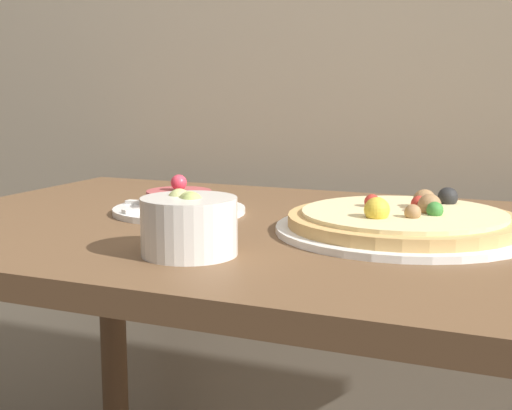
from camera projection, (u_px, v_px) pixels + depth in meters
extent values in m
cube|color=brown|center=(266.00, 236.00, 1.10)|extent=(1.16, 0.77, 0.03)
cylinder|color=brown|center=(114.00, 351.00, 1.66)|extent=(0.06, 0.06, 0.73)
cylinder|color=white|center=(403.00, 230.00, 1.04)|extent=(0.37, 0.37, 0.01)
cylinder|color=tan|center=(403.00, 221.00, 1.03)|extent=(0.34, 0.34, 0.02)
cylinder|color=beige|center=(403.00, 213.00, 1.03)|extent=(0.30, 0.30, 0.01)
sphere|color=#997047|center=(429.00, 205.00, 1.02)|extent=(0.03, 0.03, 0.03)
sphere|color=black|center=(448.00, 197.00, 1.10)|extent=(0.03, 0.03, 0.03)
sphere|color=gold|center=(377.00, 210.00, 0.98)|extent=(0.04, 0.04, 0.04)
sphere|color=#B22D23|center=(419.00, 204.00, 1.05)|extent=(0.02, 0.02, 0.02)
sphere|color=#B22D23|center=(372.00, 202.00, 1.07)|extent=(0.02, 0.02, 0.02)
sphere|color=#997047|center=(413.00, 212.00, 0.98)|extent=(0.02, 0.02, 0.02)
sphere|color=#997047|center=(424.00, 201.00, 1.06)|extent=(0.03, 0.03, 0.03)
sphere|color=#387F33|center=(435.00, 210.00, 1.00)|extent=(0.02, 0.02, 0.02)
cylinder|color=white|center=(179.00, 210.00, 1.20)|extent=(0.22, 0.22, 0.01)
cylinder|color=#A84747|center=(179.00, 199.00, 1.20)|extent=(0.11, 0.11, 0.03)
sphere|color=#E0384C|center=(179.00, 183.00, 1.19)|extent=(0.03, 0.03, 0.03)
cube|color=white|center=(224.00, 209.00, 1.17)|extent=(0.04, 0.02, 0.01)
cube|color=white|center=(220.00, 201.00, 1.25)|extent=(0.03, 0.04, 0.01)
cube|color=white|center=(179.00, 198.00, 1.28)|extent=(0.03, 0.04, 0.01)
cube|color=white|center=(137.00, 202.00, 1.23)|extent=(0.04, 0.02, 0.01)
cube|color=white|center=(135.00, 211.00, 1.15)|extent=(0.03, 0.04, 0.01)
cube|color=white|center=(180.00, 214.00, 1.12)|extent=(0.03, 0.04, 0.01)
cylinder|color=silver|center=(189.00, 226.00, 0.90)|extent=(0.12, 0.12, 0.07)
sphere|color=#A3B25B|center=(191.00, 203.00, 0.89)|extent=(0.03, 0.03, 0.03)
sphere|color=#B7BC70|center=(179.00, 200.00, 0.91)|extent=(0.03, 0.03, 0.03)
sphere|color=#B7BC70|center=(190.00, 203.00, 0.90)|extent=(0.03, 0.03, 0.03)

